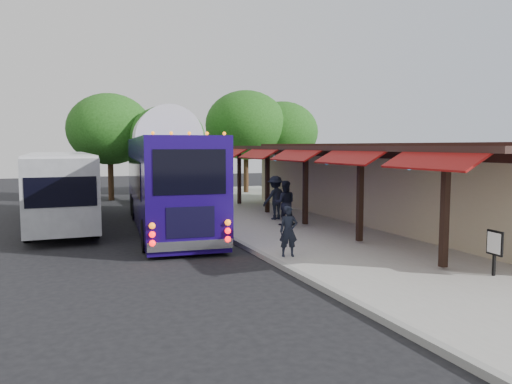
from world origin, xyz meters
name	(u,v)px	position (x,y,z in m)	size (l,w,h in m)	color
ground	(258,256)	(0.00, 0.00, 0.00)	(90.00, 90.00, 0.00)	black
sidewalk	(330,226)	(5.00, 4.00, 0.07)	(10.00, 40.00, 0.15)	#9E9B93
curb	(220,233)	(0.05, 4.00, 0.07)	(0.20, 40.00, 0.16)	gray
station_shelter	(396,182)	(8.38, 4.00, 1.85)	(8.15, 20.00, 3.60)	tan
coach_bus	(167,176)	(-1.45, 6.65, 2.20)	(3.96, 12.98, 4.09)	#1B0861
city_bus	(60,185)	(-5.69, 9.41, 1.74)	(2.64, 11.75, 3.16)	gray
ped_a	(288,231)	(0.60, -0.97, 0.92)	(0.56, 0.37, 1.54)	black
ped_b	(285,203)	(3.05, 4.47, 1.09)	(0.92, 0.71, 1.89)	black
ped_c	(202,196)	(0.60, 8.53, 1.12)	(1.14, 0.47, 1.94)	black
ped_d	(276,198)	(3.40, 6.18, 1.14)	(1.28, 0.73, 1.98)	black
sign_board	(495,245)	(4.52, -5.00, 0.95)	(0.10, 0.54, 1.18)	black
tree_left	(167,138)	(0.66, 16.36, 3.98)	(4.67, 4.67, 5.98)	#382314
tree_mid	(246,125)	(6.93, 19.16, 4.95)	(5.80, 5.80, 7.43)	#382314
tree_right	(282,132)	(9.89, 19.35, 4.51)	(5.28, 5.28, 6.76)	#382314
tree_far	(110,129)	(-2.54, 18.68, 4.54)	(5.32, 5.32, 6.81)	#382314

